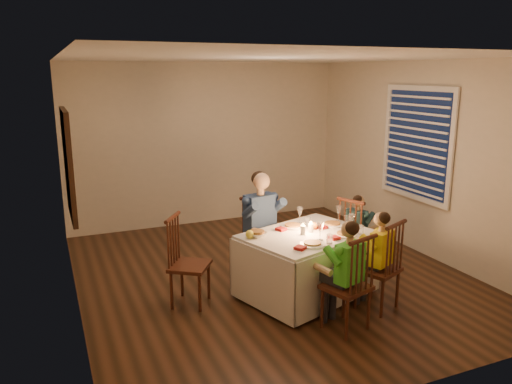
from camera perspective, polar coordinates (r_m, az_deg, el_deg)
name	(u,v)px	position (r m, az deg, el deg)	size (l,w,h in m)	color
ground	(271,275)	(6.26, 1.72, -9.45)	(5.00, 5.00, 0.00)	black
wall_left	(69,189)	(5.34, -20.63, 0.30)	(0.02, 5.00, 2.60)	beige
wall_right	(423,159)	(7.11, 18.51, 3.59)	(0.02, 5.00, 2.60)	beige
wall_back	(207,144)	(8.17, -5.66, 5.44)	(4.50, 0.02, 2.60)	beige
ceiling	(273,58)	(5.76, 1.91, 15.10)	(5.00, 5.00, 0.00)	white
dining_table	(307,251)	(5.59, 5.80, -6.74)	(1.62, 1.38, 0.69)	silver
chair_adult	(261,274)	(6.27, 0.59, -9.41)	(0.40, 0.38, 0.98)	#33140E
chair_near_left	(344,328)	(5.14, 10.06, -15.06)	(0.40, 0.38, 0.98)	#33140E
chair_near_right	(375,307)	(5.60, 13.50, -12.70)	(0.40, 0.38, 0.98)	#33140E
chair_end	(356,273)	(6.44, 11.31, -9.02)	(0.40, 0.38, 0.98)	#33140E
chair_extra	(191,303)	(5.59, -7.43, -12.51)	(0.40, 0.39, 0.98)	#33140E
adult	(261,274)	(6.27, 0.59, -9.41)	(0.48, 0.44, 1.30)	navy
child_green	(344,328)	(5.14, 10.06, -15.06)	(0.37, 0.34, 1.10)	green
child_yellow	(375,307)	(5.60, 13.50, -12.70)	(0.35, 0.32, 1.06)	yellow
child_teal	(356,273)	(6.44, 11.31, -9.02)	(0.32, 0.29, 1.00)	#18343E
setting_adult	(292,226)	(5.72, 4.19, -3.94)	(0.26, 0.26, 0.02)	white
setting_green	(312,244)	(5.15, 6.46, -5.97)	(0.26, 0.26, 0.02)	white
setting_yellow	(345,235)	(5.50, 10.14, -4.81)	(0.26, 0.26, 0.02)	white
setting_teal	(332,224)	(5.84, 8.71, -3.69)	(0.26, 0.26, 0.02)	white
candle_left	(303,230)	(5.46, 5.39, -4.37)	(0.06, 0.06, 0.10)	white
candle_right	(311,228)	(5.55, 6.29, -4.10)	(0.06, 0.06, 0.10)	white
squash	(250,234)	(5.32, -0.72, -4.85)	(0.09, 0.09, 0.09)	#F7EB41
orange_fruit	(314,226)	(5.65, 6.63, -3.88)	(0.08, 0.08, 0.08)	orange
serving_bowl	(257,234)	(5.38, 0.13, -4.87)	(0.20, 0.20, 0.05)	white
wall_mirror	(69,164)	(5.60, -20.63, 2.97)	(0.06, 0.95, 1.15)	black
window_blinds	(416,144)	(7.12, 17.84, 5.29)	(0.07, 1.34, 1.54)	#0D1835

